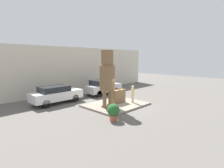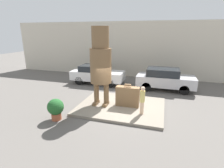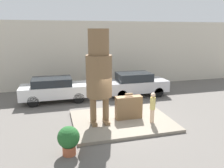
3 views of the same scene
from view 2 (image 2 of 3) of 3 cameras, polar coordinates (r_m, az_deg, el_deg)
name	(u,v)px [view 2 (image 2 of 3)]	position (r m, az deg, el deg)	size (l,w,h in m)	color
ground_plane	(121,108)	(10.74, 2.96, -7.69)	(60.00, 60.00, 0.00)	#605B56
pedestal	(121,106)	(10.71, 2.97, -7.34)	(5.05, 3.95, 0.15)	gray
building_backdrop	(141,50)	(17.80, 9.46, 10.92)	(28.00, 0.60, 5.42)	beige
statue_figure	(101,61)	(10.13, -3.71, 7.57)	(1.24, 1.24, 4.59)	brown
giant_suitcase	(128,96)	(10.42, 5.12, -4.05)	(1.39, 0.44, 1.38)	brown
tourist	(142,99)	(9.44, 9.86, -4.91)	(0.26, 0.26, 1.55)	beige
parked_car_white	(97,74)	(15.46, -4.85, 3.33)	(4.58, 1.87, 1.62)	silver
parked_car_silver	(165,79)	(14.30, 16.82, 1.68)	(4.40, 1.84, 1.70)	#B7B7BC
planter_pot	(56,108)	(9.56, -17.91, -7.49)	(0.85, 0.85, 1.14)	#AD5638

